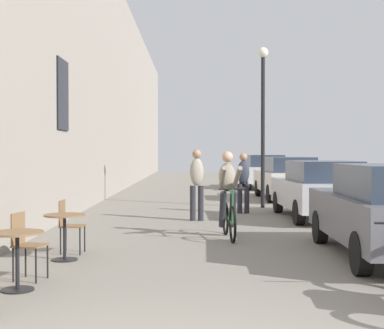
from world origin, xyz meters
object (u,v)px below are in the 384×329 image
object	(u,v)px
cafe_table_mid	(64,227)
parked_car_second	(319,189)
cyclist_on_bicycle	(228,197)
pedestrian_near	(196,181)
parked_car_third	(286,177)
pedestrian_mid	(243,179)
cafe_chair_near_toward_street	(25,241)
street_lamp	(262,106)
cafe_table_near	(17,248)
parked_car_fourth	(263,171)
cafe_chair_mid_toward_street	(68,223)

from	to	relation	value
cafe_table_mid	parked_car_second	world-z (taller)	parked_car_second
cyclist_on_bicycle	pedestrian_near	xyz separation A→B (m)	(-0.60, 2.78, 0.18)
parked_car_third	pedestrian_mid	bearing A→B (deg)	-113.08
pedestrian_mid	parked_car_second	xyz separation A→B (m)	(1.80, -1.36, -0.17)
parked_car_second	cafe_chair_near_toward_street	bearing A→B (deg)	-128.14
pedestrian_mid	parked_car_third	world-z (taller)	pedestrian_mid
cyclist_on_bicycle	parked_car_third	distance (m)	9.53
pedestrian_mid	street_lamp	xyz separation A→B (m)	(0.74, 1.64, 2.17)
cafe_table_near	cafe_table_mid	world-z (taller)	same
parked_car_second	cafe_table_mid	bearing A→B (deg)	-133.26
parked_car_fourth	cafe_table_mid	bearing A→B (deg)	-106.59
cafe_chair_mid_toward_street	cyclist_on_bicycle	world-z (taller)	cyclist_on_bicycle
cafe_chair_near_toward_street	cafe_table_near	bearing A→B (deg)	-82.74
cafe_table_mid	street_lamp	size ratio (longest dim) A/B	0.15
cyclist_on_bicycle	parked_car_second	size ratio (longest dim) A/B	0.42
cafe_table_near	cafe_table_mid	distance (m)	1.96
cafe_table_near	street_lamp	size ratio (longest dim) A/B	0.15
cyclist_on_bicycle	parked_car_third	bearing A→B (deg)	73.62
cafe_chair_mid_toward_street	cyclist_on_bicycle	bearing A→B (deg)	32.88
cafe_chair_mid_toward_street	parked_car_fourth	xyz separation A→B (m)	(5.42, 17.31, 0.30)
cafe_table_mid	pedestrian_mid	distance (m)	7.72
cafe_chair_mid_toward_street	parked_car_fourth	distance (m)	18.14
parked_car_second	pedestrian_mid	bearing A→B (deg)	142.88
cafe_table_mid	pedestrian_near	world-z (taller)	pedestrian_near
cafe_table_near	parked_car_second	size ratio (longest dim) A/B	0.17
cafe_chair_near_toward_street	parked_car_second	world-z (taller)	parked_car_second
cafe_chair_mid_toward_street	pedestrian_mid	distance (m)	7.21
cafe_chair_mid_toward_street	pedestrian_near	size ratio (longest dim) A/B	0.51
cyclist_on_bicycle	cafe_chair_near_toward_street	bearing A→B (deg)	-127.68
cyclist_on_bicycle	pedestrian_near	world-z (taller)	pedestrian_near
cafe_chair_mid_toward_street	parked_car_third	distance (m)	12.24
cafe_chair_near_toward_street	parked_car_fourth	xyz separation A→B (m)	(5.55, 19.29, 0.30)
pedestrian_mid	street_lamp	distance (m)	2.82
cafe_table_mid	parked_car_fourth	xyz separation A→B (m)	(5.34, 17.92, 0.30)
cafe_chair_near_toward_street	parked_car_second	distance (m)	8.80
cafe_chair_mid_toward_street	parked_car_second	distance (m)	7.24
cafe_chair_mid_toward_street	street_lamp	xyz separation A→B (m)	(4.24, 7.94, 2.59)
cyclist_on_bicycle	street_lamp	size ratio (longest dim) A/B	0.36
parked_car_third	cafe_table_near	bearing A→B (deg)	-112.28
cafe_table_mid	cafe_chair_mid_toward_street	world-z (taller)	cafe_chair_mid_toward_street
cafe_table_near	street_lamp	world-z (taller)	street_lamp
cafe_chair_near_toward_street	cafe_table_mid	distance (m)	1.39
street_lamp	cyclist_on_bicycle	bearing A→B (deg)	-103.29
cafe_table_mid	parked_car_third	size ratio (longest dim) A/B	0.17
cafe_chair_near_toward_street	parked_car_third	distance (m)	14.09
cafe_table_near	pedestrian_mid	size ratio (longest dim) A/B	0.43
street_lamp	cafe_chair_near_toward_street	bearing A→B (deg)	-113.78
cyclist_on_bicycle	street_lamp	bearing A→B (deg)	76.71
pedestrian_near	pedestrian_mid	xyz separation A→B (m)	(1.31, 1.72, -0.05)
pedestrian_mid	cyclist_on_bicycle	bearing A→B (deg)	-98.93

